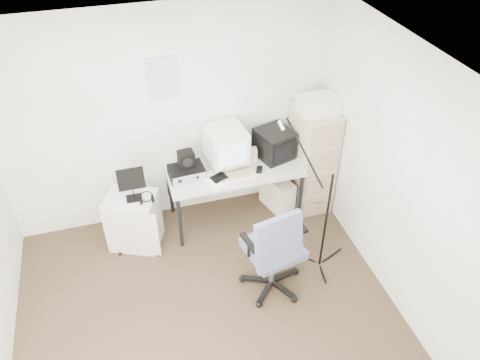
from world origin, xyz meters
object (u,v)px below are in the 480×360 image
object	(u,v)px
desk	(234,193)
side_cart	(134,220)
filing_cabinet	(311,158)
office_chair	(273,247)

from	to	relation	value
desk	side_cart	world-z (taller)	desk
filing_cabinet	side_cart	size ratio (longest dim) A/B	2.01
filing_cabinet	side_cart	world-z (taller)	filing_cabinet
desk	office_chair	xyz separation A→B (m)	(0.07, -1.11, 0.20)
desk	side_cart	xyz separation A→B (m)	(-1.18, -0.09, -0.04)
filing_cabinet	office_chair	xyz separation A→B (m)	(-0.88, -1.14, -0.09)
office_chair	side_cart	world-z (taller)	office_chair
office_chair	side_cart	size ratio (longest dim) A/B	1.75
filing_cabinet	desk	distance (m)	0.99
filing_cabinet	office_chair	size ratio (longest dim) A/B	1.15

